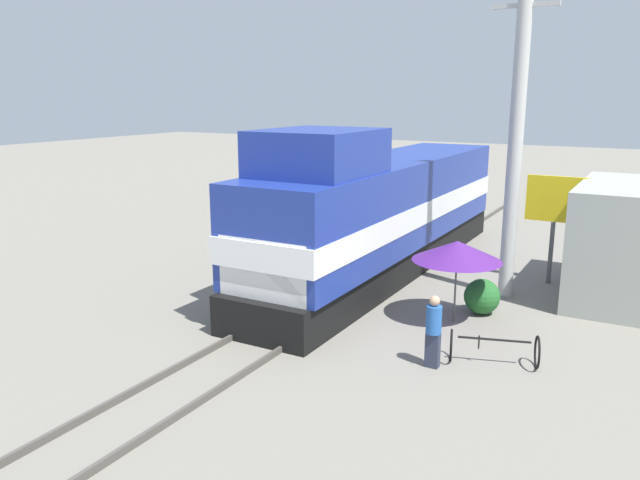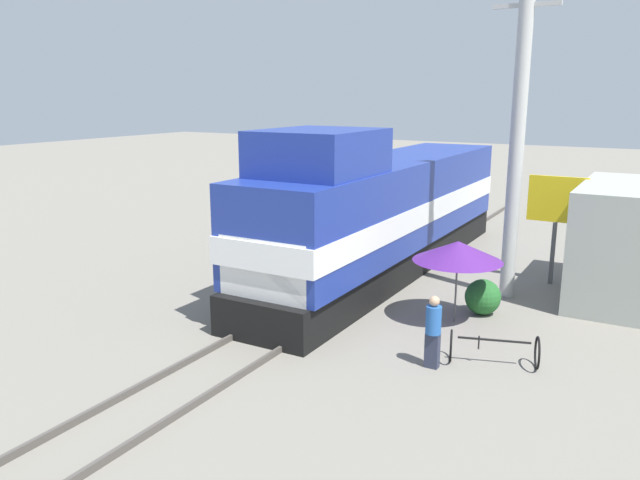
# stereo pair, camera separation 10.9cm
# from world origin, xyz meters

# --- Properties ---
(ground_plane) EXTENTS (120.00, 120.00, 0.00)m
(ground_plane) POSITION_xyz_m (0.00, 0.00, 0.00)
(ground_plane) COLOR slate
(rail_near) EXTENTS (0.08, 36.31, 0.15)m
(rail_near) POSITION_xyz_m (-0.72, 0.00, 0.07)
(rail_near) COLOR #4C4742
(rail_near) RESTS_ON ground_plane
(rail_far) EXTENTS (0.08, 36.31, 0.15)m
(rail_far) POSITION_xyz_m (0.72, 0.00, 0.07)
(rail_far) COLOR #4C4742
(rail_far) RESTS_ON ground_plane
(locomotive) EXTENTS (2.96, 15.22, 4.95)m
(locomotive) POSITION_xyz_m (0.00, 2.56, 2.05)
(locomotive) COLOR black
(locomotive) RESTS_ON ground_plane
(utility_pole) EXTENTS (1.80, 0.41, 9.29)m
(utility_pole) POSITION_xyz_m (4.24, 2.28, 4.70)
(utility_pole) COLOR #B2B2AD
(utility_pole) RESTS_ON ground_plane
(vendor_umbrella) EXTENTS (2.32, 2.32, 2.18)m
(vendor_umbrella) POSITION_xyz_m (3.58, -0.60, 1.91)
(vendor_umbrella) COLOR #4C4C4C
(vendor_umbrella) RESTS_ON ground_plane
(billboard_sign) EXTENTS (1.75, 0.12, 3.40)m
(billboard_sign) POSITION_xyz_m (5.15, 4.23, 2.48)
(billboard_sign) COLOR #595959
(billboard_sign) RESTS_ON ground_plane
(shrub_cluster) EXTENTS (0.97, 0.97, 0.97)m
(shrub_cluster) POSITION_xyz_m (4.06, 0.33, 0.48)
(shrub_cluster) COLOR #236028
(shrub_cluster) RESTS_ON ground_plane
(person_bystander) EXTENTS (0.34, 0.34, 1.64)m
(person_bystander) POSITION_xyz_m (4.04, -3.59, 0.88)
(person_bystander) COLOR #2D3347
(person_bystander) RESTS_ON ground_plane
(bicycle) EXTENTS (2.02, 1.26, 0.73)m
(bicycle) POSITION_xyz_m (5.17, -2.80, 0.38)
(bicycle) COLOR black
(bicycle) RESTS_ON ground_plane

